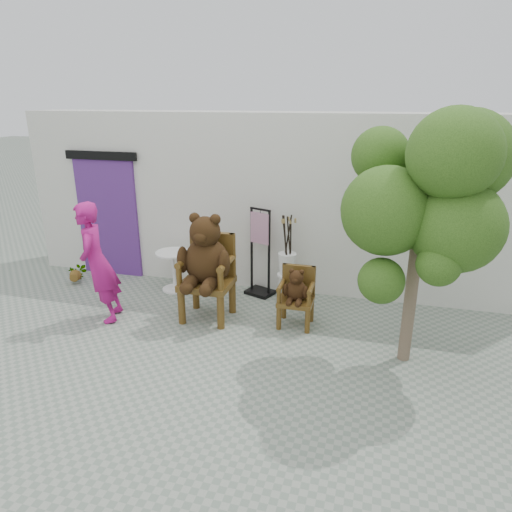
% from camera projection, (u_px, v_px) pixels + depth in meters
% --- Properties ---
extents(ground_plane, '(60.00, 60.00, 0.00)m').
position_uv_depth(ground_plane, '(214.00, 366.00, 5.78)').
color(ground_plane, gray).
rests_on(ground_plane, ground).
extents(back_wall, '(9.00, 1.00, 3.00)m').
position_uv_depth(back_wall, '(272.00, 200.00, 8.11)').
color(back_wall, silver).
rests_on(back_wall, ground).
extents(doorway, '(1.40, 0.11, 2.33)m').
position_uv_depth(doorway, '(108.00, 215.00, 8.48)').
color(doorway, '#512673').
rests_on(doorway, ground).
extents(chair_big, '(0.81, 0.87, 1.65)m').
position_uv_depth(chair_big, '(206.00, 261.00, 6.78)').
color(chair_big, '#452E0E').
rests_on(chair_big, ground).
extents(chair_small, '(0.51, 0.48, 0.89)m').
position_uv_depth(chair_small, '(296.00, 291.00, 6.68)').
color(chair_small, '#452E0E').
rests_on(chair_small, ground).
extents(person, '(0.63, 0.77, 1.82)m').
position_uv_depth(person, '(98.00, 263.00, 6.73)').
color(person, '#A5146B').
rests_on(person, ground).
extents(cafe_table, '(0.60, 0.60, 0.70)m').
position_uv_depth(cafe_table, '(174.00, 266.00, 7.95)').
color(cafe_table, white).
rests_on(cafe_table, ground).
extents(display_stand, '(0.55, 0.49, 1.51)m').
position_uv_depth(display_stand, '(260.00, 262.00, 7.73)').
color(display_stand, black).
rests_on(display_stand, ground).
extents(stool_bucket, '(0.32, 0.32, 1.45)m').
position_uv_depth(stool_bucket, '(287.00, 263.00, 7.49)').
color(stool_bucket, white).
rests_on(stool_bucket, ground).
extents(tree, '(1.81, 1.67, 3.16)m').
position_uv_depth(tree, '(432.00, 192.00, 5.10)').
color(tree, brown).
rests_on(tree, ground).
extents(potted_plant, '(0.41, 0.39, 0.36)m').
position_uv_depth(potted_plant, '(77.00, 273.00, 8.36)').
color(potted_plant, '#1F3E11').
rests_on(potted_plant, ground).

